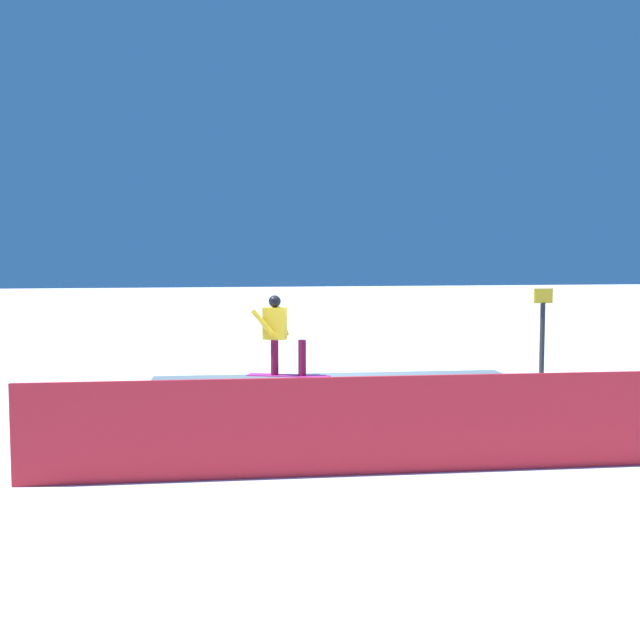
{
  "coord_description": "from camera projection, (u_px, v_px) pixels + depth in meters",
  "views": [
    {
      "loc": [
        2.78,
        13.51,
        2.7
      ],
      "look_at": [
        0.38,
        0.97,
        1.69
      ],
      "focal_mm": 43.21,
      "sensor_mm": 36.0,
      "label": 1
    }
  ],
  "objects": [
    {
      "name": "safety_fence",
      "position": [
        400.0,
        425.0,
        9.66
      ],
      "size": [
        9.39,
        0.68,
        1.24
      ],
      "primitive_type": "cube",
      "rotation": [
        0.0,
        0.0,
        -0.07
      ],
      "color": "red",
      "rests_on": "ground_plane"
    },
    {
      "name": "trail_marker",
      "position": [
        542.0,
        337.0,
        15.48
      ],
      "size": [
        0.4,
        0.1,
        2.11
      ],
      "color": "#262628",
      "rests_on": "ground_plane"
    },
    {
      "name": "ground_plane",
      "position": [
        331.0,
        408.0,
        13.96
      ],
      "size": [
        120.0,
        120.0,
        0.0
      ],
      "primitive_type": "plane",
      "color": "white"
    },
    {
      "name": "grind_box",
      "position": [
        331.0,
        393.0,
        13.94
      ],
      "size": [
        6.38,
        0.98,
        0.6
      ],
      "color": "blue",
      "rests_on": "ground_plane"
    },
    {
      "name": "snowboarder",
      "position": [
        279.0,
        332.0,
        13.79
      ],
      "size": [
        1.49,
        0.81,
        1.45
      ],
      "color": "#BD2893",
      "rests_on": "grind_box"
    }
  ]
}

